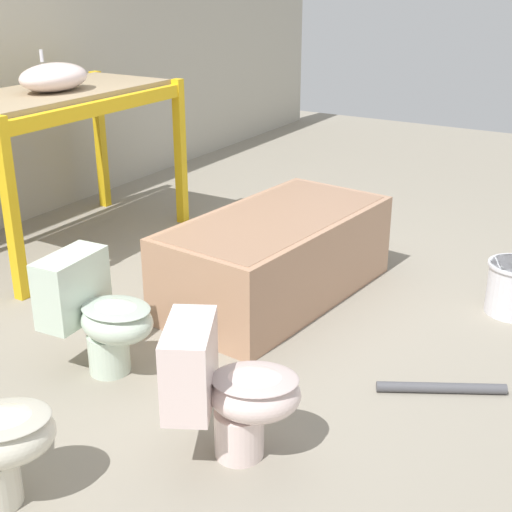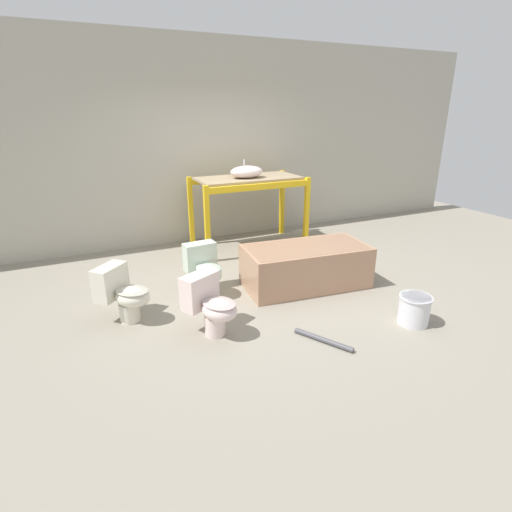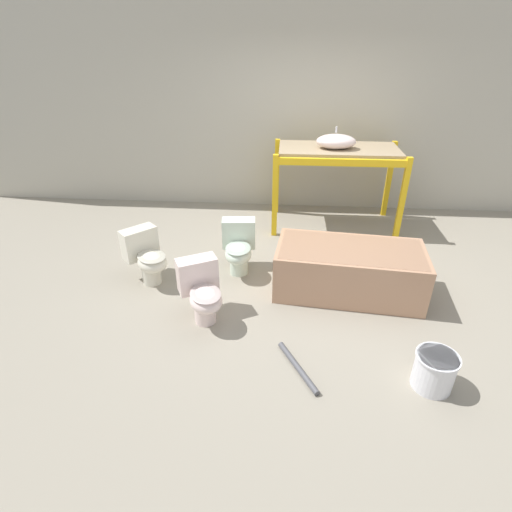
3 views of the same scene
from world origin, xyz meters
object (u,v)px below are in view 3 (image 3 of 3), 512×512
(sink_basin, at_px, (336,141))
(toilet_far, at_px, (239,247))
(bathtub_main, at_px, (349,267))
(bucket_white, at_px, (434,370))
(toilet_extra, at_px, (147,256))
(toilet_near, at_px, (202,291))

(sink_basin, xyz_separation_m, toilet_far, (-1.16, -1.36, -0.90))
(sink_basin, xyz_separation_m, bathtub_main, (0.06, -1.69, -0.92))
(bathtub_main, bearing_deg, bucket_white, -62.86)
(bathtub_main, xyz_separation_m, toilet_extra, (-2.21, 0.04, 0.02))
(toilet_far, bearing_deg, bucket_white, -48.12)
(bathtub_main, xyz_separation_m, bucket_white, (0.52, -1.31, -0.14))
(toilet_near, distance_m, toilet_extra, 0.98)
(toilet_near, bearing_deg, sink_basin, 30.96)
(toilet_extra, bearing_deg, toilet_far, -28.82)
(toilet_extra, bearing_deg, bathtub_main, -46.24)
(toilet_near, xyz_separation_m, toilet_extra, (-0.74, 0.63, 0.00))
(sink_basin, height_order, toilet_far, sink_basin)
(bucket_white, bearing_deg, toilet_far, 136.54)
(sink_basin, height_order, toilet_extra, sink_basin)
(toilet_extra, relative_size, bucket_white, 1.87)
(toilet_near, relative_size, bucket_white, 1.91)
(sink_basin, bearing_deg, bucket_white, -79.12)
(toilet_far, bearing_deg, bathtub_main, -19.79)
(bathtub_main, distance_m, toilet_near, 1.58)
(toilet_far, distance_m, toilet_extra, 1.03)
(toilet_near, xyz_separation_m, toilet_far, (0.24, 0.92, 0.00))
(sink_basin, relative_size, toilet_near, 0.82)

